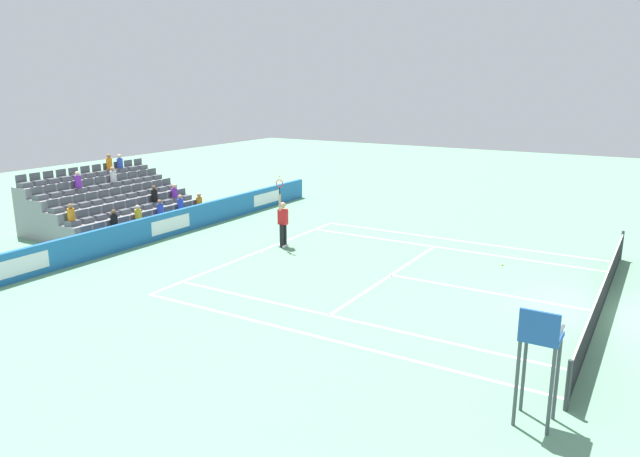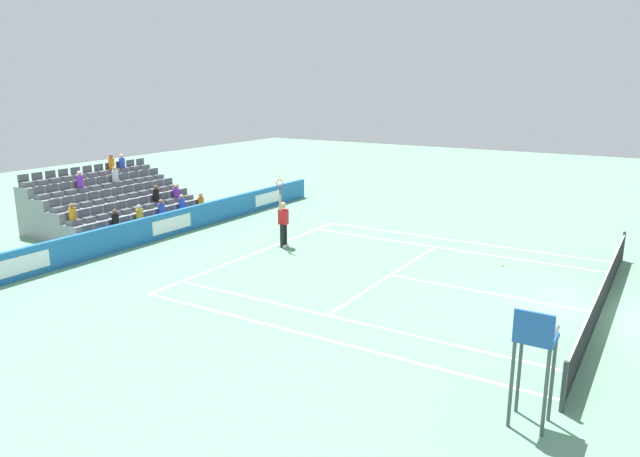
% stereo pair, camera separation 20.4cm
% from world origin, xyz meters
% --- Properties ---
extents(ground_plane, '(80.00, 80.00, 0.00)m').
position_xyz_m(ground_plane, '(0.00, 0.00, 0.00)').
color(ground_plane, '#669E77').
extents(line_baseline, '(10.97, 0.10, 0.01)m').
position_xyz_m(line_baseline, '(0.00, -11.89, 0.00)').
color(line_baseline, white).
rests_on(line_baseline, ground).
extents(line_service, '(8.23, 0.10, 0.01)m').
position_xyz_m(line_service, '(0.00, -6.40, 0.00)').
color(line_service, white).
rests_on(line_service, ground).
extents(line_centre_service, '(0.10, 6.40, 0.01)m').
position_xyz_m(line_centre_service, '(0.00, -3.20, 0.00)').
color(line_centre_service, white).
rests_on(line_centre_service, ground).
extents(line_singles_sideline_left, '(0.10, 11.89, 0.01)m').
position_xyz_m(line_singles_sideline_left, '(4.12, -5.95, 0.00)').
color(line_singles_sideline_left, white).
rests_on(line_singles_sideline_left, ground).
extents(line_singles_sideline_right, '(0.10, 11.89, 0.01)m').
position_xyz_m(line_singles_sideline_right, '(-4.12, -5.95, 0.00)').
color(line_singles_sideline_right, white).
rests_on(line_singles_sideline_right, ground).
extents(line_doubles_sideline_left, '(0.10, 11.89, 0.01)m').
position_xyz_m(line_doubles_sideline_left, '(5.49, -5.95, 0.00)').
color(line_doubles_sideline_left, white).
rests_on(line_doubles_sideline_left, ground).
extents(line_doubles_sideline_right, '(0.10, 11.89, 0.01)m').
position_xyz_m(line_doubles_sideline_right, '(-5.49, -5.95, 0.00)').
color(line_doubles_sideline_right, white).
rests_on(line_doubles_sideline_right, ground).
extents(line_centre_mark, '(0.10, 0.20, 0.01)m').
position_xyz_m(line_centre_mark, '(0.00, -11.79, 0.00)').
color(line_centre_mark, white).
rests_on(line_centre_mark, ground).
extents(sponsor_barrier, '(20.31, 0.22, 1.02)m').
position_xyz_m(sponsor_barrier, '(0.00, -16.53, 0.51)').
color(sponsor_barrier, '#1E66AD').
rests_on(sponsor_barrier, ground).
extents(tennis_net, '(11.97, 0.10, 1.07)m').
position_xyz_m(tennis_net, '(0.00, 0.00, 0.49)').
color(tennis_net, '#33383D').
rests_on(tennis_net, ground).
extents(tennis_player, '(0.53, 0.38, 2.85)m').
position_xyz_m(tennis_player, '(-1.06, -11.48, 0.99)').
color(tennis_player, black).
rests_on(tennis_player, ground).
extents(umpire_chair, '(0.70, 0.70, 2.34)m').
position_xyz_m(umpire_chair, '(6.76, -0.46, 1.52)').
color(umpire_chair, '#474C54').
rests_on(umpire_chair, ground).
extents(stadium_stand, '(6.82, 4.75, 3.03)m').
position_xyz_m(stadium_stand, '(-0.01, -20.09, 0.82)').
color(stadium_stand, gray).
rests_on(stadium_stand, ground).
extents(loose_tennis_ball, '(0.07, 0.07, 0.07)m').
position_xyz_m(loose_tennis_ball, '(-2.97, -3.47, 0.03)').
color(loose_tennis_ball, '#D1E533').
rests_on(loose_tennis_ball, ground).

